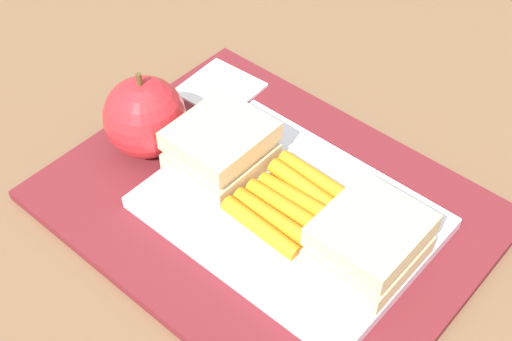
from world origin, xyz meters
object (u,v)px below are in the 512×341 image
Objects in this scene: food_tray at (289,213)px; carrot_sticks_bundle at (290,202)px; sandwich_half_right at (221,147)px; apple at (145,117)px; paper_napkin at (220,89)px; sandwich_half_left at (370,240)px.

food_tray is 0.01m from carrot_sticks_bundle.
carrot_sticks_bundle is (0.00, -0.00, 0.01)m from food_tray.
sandwich_half_right is 0.08m from apple.
food_tray is 2.66× the size of carrot_sticks_bundle.
paper_napkin is at bearing -45.91° from sandwich_half_right.
paper_napkin is (0.24, -0.08, -0.03)m from sandwich_half_left.
carrot_sticks_bundle reaches higher than food_tray.
sandwich_half_right reaches higher than paper_napkin.
sandwich_half_right is (0.08, 0.00, 0.03)m from food_tray.
sandwich_half_right is at bearing 134.09° from paper_napkin.
sandwich_half_right is 0.93× the size of apple.
sandwich_half_right is at bearing 0.13° from carrot_sticks_bundle.
apple is (0.07, 0.02, 0.00)m from sandwich_half_right.
carrot_sticks_bundle is (0.08, -0.00, -0.02)m from sandwich_half_left.
sandwich_half_right reaches higher than carrot_sticks_bundle.
food_tray is at bearing 159.60° from carrot_sticks_bundle.
food_tray is 0.08m from sandwich_half_left.
food_tray is at bearing 0.00° from sandwich_half_left.
carrot_sticks_bundle is 1.24× the size of paper_napkin.
sandwich_half_left reaches higher than food_tray.
paper_napkin is at bearing -27.90° from carrot_sticks_bundle.
food_tray is 3.29× the size of paper_napkin.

